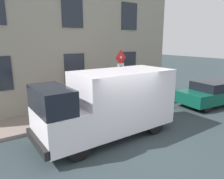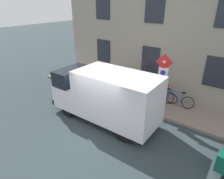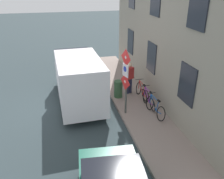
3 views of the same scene
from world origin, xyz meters
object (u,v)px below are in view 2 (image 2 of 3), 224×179
bicycle_red (149,91)px  pedestrian (134,82)px  sign_post_stacked (162,78)px  bicycle_purple (163,95)px  litter_bin (132,95)px  delivery_van (106,95)px  bicycle_blue (178,99)px

bicycle_red → pedestrian: 1.06m
sign_post_stacked → bicycle_purple: bearing=17.5°
sign_post_stacked → pedestrian: sign_post_stacked is taller
litter_bin → bicycle_purple: bearing=-48.5°
bicycle_purple → delivery_van: bearing=65.2°
sign_post_stacked → bicycle_red: (1.31, 1.27, -1.51)m
sign_post_stacked → bicycle_red: 2.37m
bicycle_red → pedestrian: bearing=30.2°
bicycle_blue → bicycle_purple: size_ratio=1.00×
pedestrian → bicycle_purple: bearing=-7.2°
sign_post_stacked → litter_bin: bearing=85.1°
bicycle_purple → pedestrian: 1.79m
bicycle_purple → bicycle_red: (-0.00, 0.86, 0.00)m
bicycle_blue → bicycle_purple: (0.00, 0.86, 0.00)m
bicycle_purple → pedestrian: size_ratio=0.99×
sign_post_stacked → delivery_van: (-1.90, 1.86, -0.69)m
bicycle_purple → bicycle_red: bearing=-0.5°
bicycle_red → litter_bin: bearing=68.1°
delivery_van → bicycle_red: delivery_van is taller
bicycle_purple → bicycle_red: 0.86m
delivery_van → bicycle_blue: delivery_van is taller
bicycle_blue → litter_bin: bearing=22.4°
delivery_van → bicycle_blue: size_ratio=3.13×
delivery_van → bicycle_red: 3.36m
sign_post_stacked → delivery_van: sign_post_stacked is taller
bicycle_red → pedestrian: size_ratio=1.00×
sign_post_stacked → bicycle_red: size_ratio=1.72×
bicycle_red → bicycle_blue: bearing=179.2°
bicycle_purple → bicycle_red: same height
bicycle_blue → delivery_van: bearing=48.6°
bicycle_red → sign_post_stacked: bearing=133.5°
delivery_van → bicycle_blue: 4.04m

